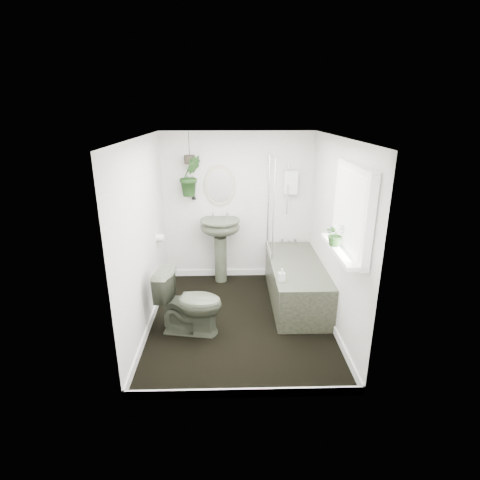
{
  "coord_description": "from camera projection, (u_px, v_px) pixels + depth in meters",
  "views": [
    {
      "loc": [
        -0.12,
        -4.26,
        2.6
      ],
      "look_at": [
        0.0,
        0.15,
        1.05
      ],
      "focal_mm": 28.0,
      "sensor_mm": 36.0,
      "label": 1
    }
  ],
  "objects": [
    {
      "name": "hanging_plant",
      "position": [
        190.0,
        176.0,
        5.49
      ],
      "size": [
        0.4,
        0.37,
        0.59
      ],
      "primitive_type": "imported",
      "rotation": [
        0.0,
        0.0,
        0.39
      ],
      "color": "black",
      "rests_on": "ceiling"
    },
    {
      "name": "bathtub",
      "position": [
        296.0,
        282.0,
        5.27
      ],
      "size": [
        0.72,
        1.72,
        0.58
      ],
      "primitive_type": null,
      "color": "#414736",
      "rests_on": "floor"
    },
    {
      "name": "oval_mirror",
      "position": [
        220.0,
        186.0,
        5.67
      ],
      "size": [
        0.46,
        0.03,
        0.62
      ],
      "primitive_type": "ellipsoid",
      "color": "#BBAE90",
      "rests_on": "wall_back"
    },
    {
      "name": "ceiling",
      "position": [
        240.0,
        137.0,
        4.11
      ],
      "size": [
        2.3,
        2.8,
        0.02
      ],
      "primitive_type": "cube",
      "color": "white",
      "rests_on": "ground"
    },
    {
      "name": "window_recess",
      "position": [
        352.0,
        210.0,
        3.7
      ],
      "size": [
        0.08,
        1.0,
        0.9
      ],
      "primitive_type": "cube",
      "color": "white",
      "rests_on": "wall_right"
    },
    {
      "name": "floor",
      "position": [
        240.0,
        320.0,
        4.88
      ],
      "size": [
        2.3,
        2.8,
        0.02
      ],
      "primitive_type": "cube",
      "color": "black",
      "rests_on": "ground"
    },
    {
      "name": "toilet_roll_holder",
      "position": [
        160.0,
        238.0,
        5.21
      ],
      "size": [
        0.11,
        0.11,
        0.11
      ],
      "primitive_type": "cylinder",
      "rotation": [
        0.0,
        1.57,
        0.0
      ],
      "color": "white",
      "rests_on": "wall_left"
    },
    {
      "name": "wall_back",
      "position": [
        238.0,
        207.0,
        5.83
      ],
      "size": [
        2.3,
        0.02,
        2.3
      ],
      "primitive_type": "cube",
      "color": "white",
      "rests_on": "ground"
    },
    {
      "name": "toilet",
      "position": [
        190.0,
        302.0,
        4.5
      ],
      "size": [
        0.84,
        0.57,
        0.8
      ],
      "primitive_type": "imported",
      "rotation": [
        0.0,
        0.0,
        1.41
      ],
      "color": "#414736",
      "rests_on": "floor"
    },
    {
      "name": "window_sill",
      "position": [
        341.0,
        250.0,
        3.84
      ],
      "size": [
        0.18,
        1.0,
        0.04
      ],
      "primitive_type": "cube",
      "color": "white",
      "rests_on": "wall_right"
    },
    {
      "name": "wall_front",
      "position": [
        245.0,
        290.0,
        3.17
      ],
      "size": [
        2.3,
        0.02,
        2.3
      ],
      "primitive_type": "cube",
      "color": "white",
      "rests_on": "ground"
    },
    {
      "name": "wall_sconce",
      "position": [
        194.0,
        192.0,
        5.68
      ],
      "size": [
        0.04,
        0.04,
        0.22
      ],
      "primitive_type": "cylinder",
      "color": "black",
      "rests_on": "wall_back"
    },
    {
      "name": "bath_screen",
      "position": [
        271.0,
        205.0,
        5.4
      ],
      "size": [
        0.04,
        0.72,
        1.4
      ],
      "primitive_type": null,
      "color": "silver",
      "rests_on": "bathtub"
    },
    {
      "name": "pedestal_sink",
      "position": [
        221.0,
        250.0,
        5.83
      ],
      "size": [
        0.61,
        0.52,
        1.02
      ],
      "primitive_type": null,
      "rotation": [
        0.0,
        0.0,
        0.02
      ],
      "color": "#414736",
      "rests_on": "floor"
    },
    {
      "name": "sill_plant",
      "position": [
        335.0,
        234.0,
        3.88
      ],
      "size": [
        0.27,
        0.25,
        0.24
      ],
      "primitive_type": "imported",
      "rotation": [
        0.0,
        0.0,
        0.35
      ],
      "color": "black",
      "rests_on": "window_sill"
    },
    {
      "name": "wall_left",
      "position": [
        143.0,
        237.0,
        4.47
      ],
      "size": [
        0.02,
        2.8,
        2.3
      ],
      "primitive_type": "cube",
      "color": "white",
      "rests_on": "ground"
    },
    {
      "name": "hanging_pot",
      "position": [
        190.0,
        160.0,
        5.41
      ],
      "size": [
        0.16,
        0.16,
        0.12
      ],
      "primitive_type": "cylinder",
      "color": "#302820",
      "rests_on": "ceiling"
    },
    {
      "name": "soap_bottle",
      "position": [
        282.0,
        275.0,
        4.61
      ],
      "size": [
        0.09,
        0.09,
        0.17
      ],
      "primitive_type": "imported",
      "rotation": [
        0.0,
        0.0,
        0.26
      ],
      "color": "#2B2625",
      "rests_on": "bathtub"
    },
    {
      "name": "wall_right",
      "position": [
        336.0,
        235.0,
        4.53
      ],
      "size": [
        0.02,
        2.8,
        2.3
      ],
      "primitive_type": "cube",
      "color": "white",
      "rests_on": "ground"
    },
    {
      "name": "shower_box",
      "position": [
        291.0,
        182.0,
        5.65
      ],
      "size": [
        0.2,
        0.1,
        0.35
      ],
      "primitive_type": "cube",
      "color": "white",
      "rests_on": "wall_back"
    },
    {
      "name": "window_blinds",
      "position": [
        348.0,
        210.0,
        3.7
      ],
      "size": [
        0.01,
        0.86,
        0.76
      ],
      "primitive_type": "cube",
      "color": "white",
      "rests_on": "wall_right"
    },
    {
      "name": "skirting",
      "position": [
        240.0,
        316.0,
        4.86
      ],
      "size": [
        2.3,
        2.8,
        0.1
      ],
      "primitive_type": "cube",
      "color": "white",
      "rests_on": "floor"
    }
  ]
}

